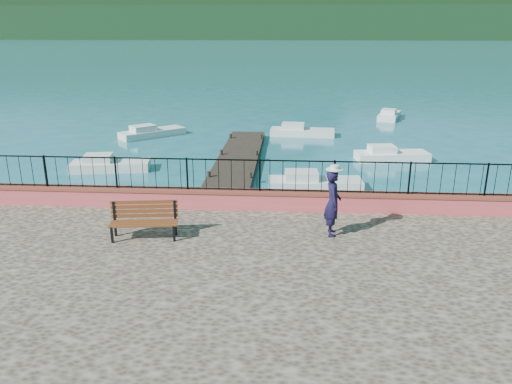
# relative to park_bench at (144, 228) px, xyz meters

# --- Properties ---
(ground) EXTENTS (2000.00, 2000.00, 0.00)m
(ground) POSITION_rel_park_bench_xyz_m (3.17, -1.27, -1.49)
(ground) COLOR #19596B
(ground) RESTS_ON ground
(parapet) EXTENTS (28.00, 0.46, 0.58)m
(parapet) POSITION_rel_park_bench_xyz_m (3.17, 2.43, -0.00)
(parapet) COLOR #CA494B
(parapet) RESTS_ON promenade
(railing) EXTENTS (27.00, 0.05, 0.95)m
(railing) POSITION_rel_park_bench_xyz_m (3.17, 2.43, 0.76)
(railing) COLOR black
(railing) RESTS_ON parapet
(dock) EXTENTS (2.00, 16.00, 0.30)m
(dock) POSITION_rel_park_bench_xyz_m (1.17, 10.73, -1.34)
(dock) COLOR #2D231C
(dock) RESTS_ON ground
(far_forest) EXTENTS (900.00, 60.00, 18.00)m
(far_forest) POSITION_rel_park_bench_xyz_m (3.17, 298.73, 7.51)
(far_forest) COLOR black
(far_forest) RESTS_ON ground
(foothills) EXTENTS (900.00, 120.00, 44.00)m
(foothills) POSITION_rel_park_bench_xyz_m (3.17, 358.73, 20.51)
(foothills) COLOR black
(foothills) RESTS_ON ground
(companion_hill) EXTENTS (448.00, 384.00, 180.00)m
(companion_hill) POSITION_rel_park_bench_xyz_m (223.17, 558.73, -1.49)
(companion_hill) COLOR #142D23
(companion_hill) RESTS_ON ground
(park_bench) EXTENTS (1.80, 0.79, 0.97)m
(park_bench) POSITION_rel_park_bench_xyz_m (0.00, 0.00, 0.00)
(park_bench) COLOR black
(park_bench) RESTS_ON promenade
(person) EXTENTS (0.45, 0.67, 1.79)m
(person) POSITION_rel_park_bench_xyz_m (4.90, 0.59, 0.60)
(person) COLOR black
(person) RESTS_ON promenade
(hat) EXTENTS (0.44, 0.44, 0.12)m
(hat) POSITION_rel_park_bench_xyz_m (4.90, 0.59, 1.56)
(hat) COLOR silver
(hat) RESTS_ON person
(boat_0) EXTENTS (3.80, 1.86, 0.80)m
(boat_0) POSITION_rel_park_bench_xyz_m (-4.74, 10.54, -1.09)
(boat_0) COLOR silver
(boat_0) RESTS_ON ground
(boat_1) EXTENTS (3.94, 1.49, 0.80)m
(boat_1) POSITION_rel_park_bench_xyz_m (4.85, 8.25, -1.09)
(boat_1) COLOR silver
(boat_1) RESTS_ON ground
(boat_2) EXTENTS (3.80, 1.79, 0.80)m
(boat_2) POSITION_rel_park_bench_xyz_m (8.99, 13.36, -1.09)
(boat_2) COLOR white
(boat_2) RESTS_ON ground
(boat_3) EXTENTS (3.88, 3.68, 0.80)m
(boat_3) POSITION_rel_park_bench_xyz_m (-4.80, 18.27, -1.09)
(boat_3) COLOR silver
(boat_3) RESTS_ON ground
(boat_4) EXTENTS (4.05, 1.59, 0.80)m
(boat_4) POSITION_rel_park_bench_xyz_m (4.54, 19.20, -1.09)
(boat_4) COLOR silver
(boat_4) RESTS_ON ground
(boat_5) EXTENTS (2.28, 3.57, 0.80)m
(boat_5) POSITION_rel_park_bench_xyz_m (11.13, 25.83, -1.09)
(boat_5) COLOR silver
(boat_5) RESTS_ON ground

